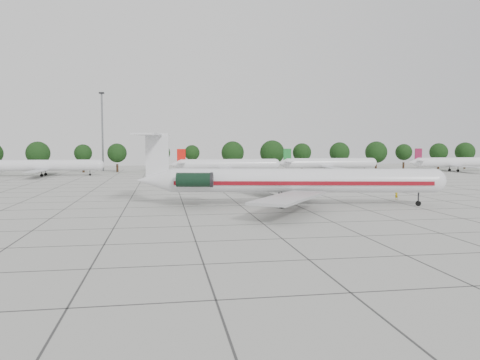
{
  "coord_description": "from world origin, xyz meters",
  "views": [
    {
      "loc": [
        -10.87,
        -65.53,
        8.76
      ],
      "look_at": [
        0.33,
        1.93,
        3.5
      ],
      "focal_mm": 35.0,
      "sensor_mm": 36.0,
      "label": 1
    }
  ],
  "objects_px": {
    "bg_airliner_c": "(228,165)",
    "bg_airliner_e": "(456,162)",
    "main_airliner": "(285,180)",
    "ground_crew": "(396,195)",
    "bg_airliner_b": "(47,166)",
    "bg_airliner_d": "(329,163)",
    "floodlight_mast": "(102,127)"
  },
  "relations": [
    {
      "from": "bg_airliner_c",
      "to": "bg_airliner_e",
      "type": "relative_size",
      "value": 1.0
    },
    {
      "from": "main_airliner",
      "to": "ground_crew",
      "type": "height_order",
      "value": "main_airliner"
    },
    {
      "from": "ground_crew",
      "to": "bg_airliner_b",
      "type": "xyz_separation_m",
      "value": [
        -67.63,
        66.24,
        2.12
      ]
    },
    {
      "from": "bg_airliner_b",
      "to": "bg_airliner_e",
      "type": "xyz_separation_m",
      "value": [
        124.39,
        2.13,
        0.0
      ]
    },
    {
      "from": "bg_airliner_b",
      "to": "bg_airliner_d",
      "type": "height_order",
      "value": "same"
    },
    {
      "from": "main_airliner",
      "to": "bg_airliner_c",
      "type": "relative_size",
      "value": 1.54
    },
    {
      "from": "ground_crew",
      "to": "floodlight_mast",
      "type": "relative_size",
      "value": 0.06
    },
    {
      "from": "ground_crew",
      "to": "bg_airliner_d",
      "type": "xyz_separation_m",
      "value": [
        13.96,
        68.04,
        2.12
      ]
    },
    {
      "from": "main_airliner",
      "to": "bg_airliner_d",
      "type": "xyz_separation_m",
      "value": [
        33.16,
        72.04,
        -0.73
      ]
    },
    {
      "from": "ground_crew",
      "to": "bg_airliner_d",
      "type": "relative_size",
      "value": 0.06
    },
    {
      "from": "bg_airliner_c",
      "to": "bg_airliner_d",
      "type": "bearing_deg",
      "value": 6.75
    },
    {
      "from": "bg_airliner_c",
      "to": "bg_airliner_e",
      "type": "bearing_deg",
      "value": 3.14
    },
    {
      "from": "bg_airliner_d",
      "to": "bg_airliner_e",
      "type": "distance_m",
      "value": 42.81
    },
    {
      "from": "main_airliner",
      "to": "bg_airliner_d",
      "type": "distance_m",
      "value": 79.31
    },
    {
      "from": "bg_airliner_b",
      "to": "bg_airliner_c",
      "type": "relative_size",
      "value": 1.0
    },
    {
      "from": "ground_crew",
      "to": "floodlight_mast",
      "type": "height_order",
      "value": "floodlight_mast"
    },
    {
      "from": "ground_crew",
      "to": "bg_airliner_b",
      "type": "relative_size",
      "value": 0.06
    },
    {
      "from": "ground_crew",
      "to": "bg_airliner_b",
      "type": "height_order",
      "value": "bg_airliner_b"
    },
    {
      "from": "floodlight_mast",
      "to": "bg_airliner_d",
      "type": "bearing_deg",
      "value": -17.05
    },
    {
      "from": "ground_crew",
      "to": "bg_airliner_c",
      "type": "bearing_deg",
      "value": -90.55
    },
    {
      "from": "bg_airliner_d",
      "to": "floodlight_mast",
      "type": "relative_size",
      "value": 1.11
    },
    {
      "from": "bg_airliner_c",
      "to": "bg_airliner_e",
      "type": "distance_m",
      "value": 74.74
    },
    {
      "from": "ground_crew",
      "to": "bg_airliner_e",
      "type": "distance_m",
      "value": 88.89
    },
    {
      "from": "bg_airliner_b",
      "to": "bg_airliner_d",
      "type": "xyz_separation_m",
      "value": [
        81.59,
        1.8,
        0.0
      ]
    },
    {
      "from": "bg_airliner_b",
      "to": "ground_crew",
      "type": "bearing_deg",
      "value": -44.41
    },
    {
      "from": "bg_airliner_d",
      "to": "bg_airliner_e",
      "type": "relative_size",
      "value": 1.0
    },
    {
      "from": "bg_airliner_d",
      "to": "bg_airliner_e",
      "type": "xyz_separation_m",
      "value": [
        42.81,
        0.33,
        0.0
      ]
    },
    {
      "from": "bg_airliner_e",
      "to": "bg_airliner_d",
      "type": "bearing_deg",
      "value": -179.56
    },
    {
      "from": "main_airliner",
      "to": "bg_airliner_c",
      "type": "bearing_deg",
      "value": 99.27
    },
    {
      "from": "main_airliner",
      "to": "bg_airliner_b",
      "type": "xyz_separation_m",
      "value": [
        -48.43,
        70.24,
        -0.73
      ]
    },
    {
      "from": "bg_airliner_b",
      "to": "bg_airliner_c",
      "type": "bearing_deg",
      "value": -2.27
    },
    {
      "from": "bg_airliner_b",
      "to": "floodlight_mast",
      "type": "height_order",
      "value": "floodlight_mast"
    }
  ]
}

